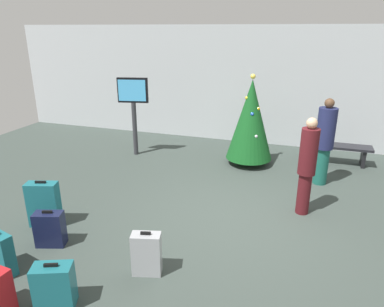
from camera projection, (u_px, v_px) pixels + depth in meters
The scene contains 12 objects.
ground_plane at pixel (234, 217), 6.24m from camera, with size 16.00×16.00×0.00m, color #38423D.
back_wall at pixel (270, 87), 9.75m from camera, with size 16.00×0.20×3.26m, color #B7BCC1.
holiday_tree at pixel (251, 120), 8.33m from camera, with size 1.11×1.11×2.19m.
flight_info_kiosk at pixel (133, 103), 8.89m from camera, with size 0.77×0.24×2.01m.
waiting_bench at pixel (339, 150), 8.58m from camera, with size 1.49×0.44×0.48m.
traveller_0 at pixel (307, 164), 6.08m from camera, with size 0.34×0.34×1.77m.
traveller_1 at pixel (325, 140), 7.28m from camera, with size 0.53×0.53×1.84m.
suitcase_1 at pixel (54, 286), 4.16m from camera, with size 0.52×0.40×0.60m.
suitcase_2 at pixel (147, 254), 4.72m from camera, with size 0.43×0.29×0.64m.
suitcase_3 at pixel (44, 204), 5.87m from camera, with size 0.55×0.36×0.81m.
suitcase_4 at pixel (0, 252), 4.75m from camera, with size 0.51×0.28×0.65m.
suitcase_5 at pixel (50, 229), 5.35m from camera, with size 0.48×0.34×0.59m.
Camera 1 is at (1.01, -5.45, 3.16)m, focal length 32.90 mm.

